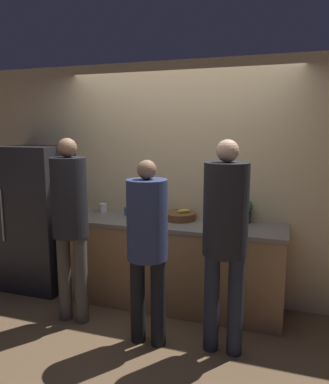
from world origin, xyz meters
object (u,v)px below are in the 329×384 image
at_px(fruit_bowl, 180,216).
at_px(cup_blue, 127,211).
at_px(potted_plant, 245,210).
at_px(refrigerator, 38,218).
at_px(person_center, 147,237).
at_px(person_left, 70,215).
at_px(person_right, 225,228).
at_px(cup_white, 103,208).
at_px(utensil_crock, 216,217).
at_px(bottle_green, 239,216).

height_order(fruit_bowl, cup_blue, fruit_bowl).
relative_size(fruit_bowl, potted_plant, 1.37).
height_order(refrigerator, person_center, refrigerator).
xyz_separation_m(person_left, potted_plant, (1.55, 0.85, -0.01)).
relative_size(person_left, person_right, 1.00).
height_order(cup_white, potted_plant, potted_plant).
bearing_deg(person_right, person_center, -172.73).
height_order(person_left, utensil_crock, person_left).
bearing_deg(refrigerator, person_right, -15.64).
height_order(refrigerator, bottle_green, refrigerator).
bearing_deg(person_right, refrigerator, 164.36).
bearing_deg(potted_plant, person_center, -125.34).
distance_m(person_left, potted_plant, 1.76).
xyz_separation_m(utensil_crock, potted_plant, (0.27, 0.14, 0.07)).
distance_m(fruit_bowl, cup_blue, 0.62).
xyz_separation_m(person_right, potted_plant, (0.05, 0.90, -0.03)).
relative_size(person_left, utensil_crock, 6.26).
bearing_deg(refrigerator, person_center, -23.62).
height_order(person_right, fruit_bowl, person_right).
xyz_separation_m(person_left, person_center, (0.85, -0.14, -0.10)).
xyz_separation_m(person_left, bottle_green, (1.51, 0.70, -0.05)).
bearing_deg(fruit_bowl, potted_plant, 8.63).
bearing_deg(person_left, cup_blue, 71.47).
relative_size(fruit_bowl, bottle_green, 1.34).
distance_m(person_right, cup_blue, 1.49).
relative_size(bottle_green, cup_blue, 2.90).
relative_size(person_center, fruit_bowl, 4.77).
xyz_separation_m(person_center, fruit_bowl, (0.03, 0.89, -0.01)).
bearing_deg(person_left, fruit_bowl, 40.32).
bearing_deg(person_right, utensil_crock, 106.03).
height_order(cup_blue, potted_plant, potted_plant).
bearing_deg(utensil_crock, potted_plant, 28.12).
xyz_separation_m(person_center, potted_plant, (0.70, 0.99, 0.09)).
bearing_deg(person_left, utensil_crock, 28.77).
bearing_deg(person_left, refrigerator, 144.65).
relative_size(fruit_bowl, cup_white, 3.35).
bearing_deg(utensil_crock, bottle_green, 0.53).
xyz_separation_m(person_right, utensil_crock, (-0.22, 0.76, -0.10)).
relative_size(person_right, fruit_bowl, 5.27).
bearing_deg(cup_white, refrigerator, -163.89).
height_order(refrigerator, fruit_bowl, refrigerator).
distance_m(refrigerator, person_center, 1.84).
bearing_deg(fruit_bowl, cup_blue, 178.50).
xyz_separation_m(bottle_green, cup_blue, (-1.25, 0.06, -0.06)).
distance_m(cup_blue, cup_white, 0.34).
bearing_deg(fruit_bowl, person_right, -52.27).
height_order(person_center, fruit_bowl, person_center).
bearing_deg(refrigerator, person_left, -35.35).
height_order(refrigerator, potted_plant, refrigerator).
bearing_deg(bottle_green, person_center, -128.04).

